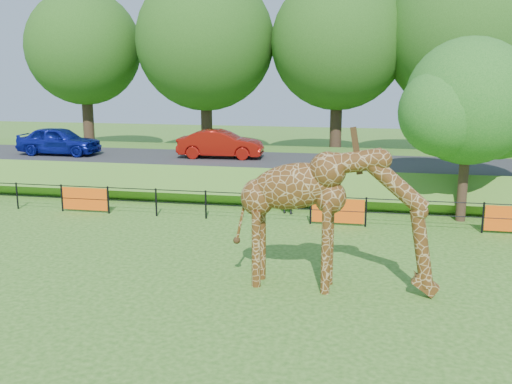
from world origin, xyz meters
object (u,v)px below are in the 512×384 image
at_px(car_red, 221,144).
at_px(tree_east, 471,106).
at_px(giraffe, 335,219).
at_px(visitor, 288,194).
at_px(car_blue, 59,141).

distance_m(car_red, tree_east, 11.71).
xyz_separation_m(giraffe, visitor, (-2.29, 7.65, -1.06)).
relative_size(giraffe, visitor, 3.23).
bearing_deg(giraffe, car_red, 119.53).
height_order(car_red, visitor, car_red).
relative_size(car_red, tree_east, 0.60).
xyz_separation_m(giraffe, car_red, (-6.26, 12.36, 0.22)).
bearing_deg(giraffe, tree_east, 63.84).
bearing_deg(car_red, tree_east, -116.19).
bearing_deg(tree_east, car_red, 157.19).
relative_size(car_red, visitor, 2.52).
bearing_deg(visitor, car_blue, -4.61).
height_order(visitor, tree_east, tree_east).
height_order(car_blue, visitor, car_blue).
distance_m(car_blue, tree_east, 19.32).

